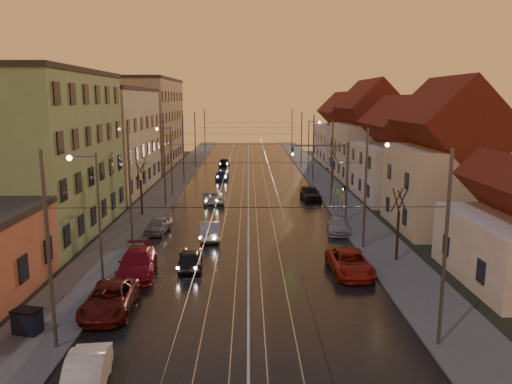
{
  "coord_description": "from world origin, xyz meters",
  "views": [
    {
      "loc": [
        0.04,
        -26.76,
        11.06
      ],
      "look_at": [
        0.73,
        20.27,
        2.24
      ],
      "focal_mm": 35.0,
      "sensor_mm": 36.0,
      "label": 1
    }
  ],
  "objects_px": {
    "street_lamp_0": "(93,205)",
    "parked_right_1": "(338,225)",
    "driving_car_3": "(222,175)",
    "parked_right_0": "(350,263)",
    "driving_car_1": "(209,230)",
    "driving_car_4": "(224,162)",
    "dumpster": "(27,322)",
    "street_lamp_1": "(369,182)",
    "parked_left_1": "(110,299)",
    "parked_left_2": "(137,263)",
    "parked_right_2": "(310,193)",
    "street_lamp_3": "(311,142)",
    "parked_left_0": "(85,376)",
    "street_lamp_2": "(169,154)",
    "driving_car_0": "(190,259)",
    "traffic_light_mast": "(336,171)",
    "driving_car_2": "(213,197)",
    "parked_left_3": "(158,225)"
  },
  "relations": [
    {
      "from": "street_lamp_2",
      "to": "street_lamp_3",
      "type": "height_order",
      "value": "same"
    },
    {
      "from": "street_lamp_1",
      "to": "driving_car_4",
      "type": "relative_size",
      "value": 1.96
    },
    {
      "from": "street_lamp_3",
      "to": "parked_right_1",
      "type": "height_order",
      "value": "street_lamp_3"
    },
    {
      "from": "driving_car_2",
      "to": "parked_left_0",
      "type": "height_order",
      "value": "parked_left_0"
    },
    {
      "from": "street_lamp_1",
      "to": "parked_left_0",
      "type": "distance_m",
      "value": 25.02
    },
    {
      "from": "street_lamp_1",
      "to": "parked_left_1",
      "type": "relative_size",
      "value": 1.55
    },
    {
      "from": "driving_car_1",
      "to": "driving_car_4",
      "type": "xyz_separation_m",
      "value": [
        -0.89,
        43.44,
        -0.04
      ]
    },
    {
      "from": "driving_car_2",
      "to": "driving_car_3",
      "type": "bearing_deg",
      "value": -97.3
    },
    {
      "from": "street_lamp_2",
      "to": "dumpster",
      "type": "height_order",
      "value": "street_lamp_2"
    },
    {
      "from": "driving_car_1",
      "to": "driving_car_4",
      "type": "height_order",
      "value": "driving_car_1"
    },
    {
      "from": "parked_left_0",
      "to": "street_lamp_2",
      "type": "bearing_deg",
      "value": 87.08
    },
    {
      "from": "street_lamp_2",
      "to": "driving_car_4",
      "type": "xyz_separation_m",
      "value": [
        5.1,
        25.33,
        -4.19
      ]
    },
    {
      "from": "driving_car_0",
      "to": "driving_car_3",
      "type": "height_order",
      "value": "driving_car_0"
    },
    {
      "from": "driving_car_1",
      "to": "driving_car_3",
      "type": "relative_size",
      "value": 1.03
    },
    {
      "from": "street_lamp_0",
      "to": "dumpster",
      "type": "relative_size",
      "value": 6.67
    },
    {
      "from": "driving_car_4",
      "to": "parked_left_2",
      "type": "xyz_separation_m",
      "value": [
        -3.06,
        -51.69,
        0.09
      ]
    },
    {
      "from": "parked_left_0",
      "to": "street_lamp_0",
      "type": "bearing_deg",
      "value": 97.22
    },
    {
      "from": "driving_car_3",
      "to": "parked_left_0",
      "type": "height_order",
      "value": "parked_left_0"
    },
    {
      "from": "parked_left_0",
      "to": "parked_right_1",
      "type": "relative_size",
      "value": 0.98
    },
    {
      "from": "parked_left_3",
      "to": "driving_car_3",
      "type": "bearing_deg",
      "value": 89.69
    },
    {
      "from": "driving_car_4",
      "to": "dumpster",
      "type": "bearing_deg",
      "value": 86.52
    },
    {
      "from": "street_lamp_0",
      "to": "street_lamp_2",
      "type": "xyz_separation_m",
      "value": [
        0.0,
        28.0,
        0.0
      ]
    },
    {
      "from": "street_lamp_3",
      "to": "driving_car_1",
      "type": "distance_m",
      "value": 36.46
    },
    {
      "from": "street_lamp_1",
      "to": "driving_car_0",
      "type": "distance_m",
      "value": 14.57
    },
    {
      "from": "driving_car_0",
      "to": "street_lamp_2",
      "type": "bearing_deg",
      "value": -82.56
    },
    {
      "from": "driving_car_0",
      "to": "driving_car_2",
      "type": "xyz_separation_m",
      "value": [
        0.03,
        21.25,
        -0.02
      ]
    },
    {
      "from": "parked_left_2",
      "to": "parked_right_2",
      "type": "xyz_separation_m",
      "value": [
        13.94,
        23.72,
        -0.0
      ]
    },
    {
      "from": "street_lamp_0",
      "to": "parked_right_1",
      "type": "height_order",
      "value": "street_lamp_0"
    },
    {
      "from": "driving_car_4",
      "to": "parked_right_1",
      "type": "bearing_deg",
      "value": 108.08
    },
    {
      "from": "parked_left_3",
      "to": "parked_right_1",
      "type": "bearing_deg",
      "value": 6.92
    },
    {
      "from": "parked_left_2",
      "to": "traffic_light_mast",
      "type": "bearing_deg",
      "value": 37.96
    },
    {
      "from": "street_lamp_3",
      "to": "driving_car_0",
      "type": "xyz_separation_m",
      "value": [
        -12.95,
        -41.18,
        -4.22
      ]
    },
    {
      "from": "parked_left_1",
      "to": "parked_right_1",
      "type": "distance_m",
      "value": 21.53
    },
    {
      "from": "street_lamp_2",
      "to": "driving_car_4",
      "type": "bearing_deg",
      "value": 78.61
    },
    {
      "from": "parked_left_3",
      "to": "parked_right_1",
      "type": "distance_m",
      "value": 15.07
    },
    {
      "from": "driving_car_4",
      "to": "parked_right_2",
      "type": "relative_size",
      "value": 0.88
    },
    {
      "from": "driving_car_1",
      "to": "parked_left_1",
      "type": "xyz_separation_m",
      "value": [
        -4.16,
        -13.91,
        -0.01
      ]
    },
    {
      "from": "driving_car_1",
      "to": "driving_car_3",
      "type": "xyz_separation_m",
      "value": [
        -0.54,
        29.96,
        -0.11
      ]
    },
    {
      "from": "street_lamp_0",
      "to": "dumpster",
      "type": "distance_m",
      "value": 7.95
    },
    {
      "from": "parked_left_2",
      "to": "street_lamp_3",
      "type": "bearing_deg",
      "value": 63.43
    },
    {
      "from": "driving_car_1",
      "to": "parked_left_3",
      "type": "relative_size",
      "value": 1.14
    },
    {
      "from": "traffic_light_mast",
      "to": "driving_car_2",
      "type": "xyz_separation_m",
      "value": [
        -11.81,
        8.07,
        -3.95
      ]
    },
    {
      "from": "driving_car_3",
      "to": "driving_car_4",
      "type": "xyz_separation_m",
      "value": [
        -0.35,
        13.48,
        0.07
      ]
    },
    {
      "from": "street_lamp_2",
      "to": "driving_car_2",
      "type": "bearing_deg",
      "value": -36.63
    },
    {
      "from": "traffic_light_mast",
      "to": "parked_right_0",
      "type": "xyz_separation_m",
      "value": [
        -1.5,
        -14.35,
        -3.87
      ]
    },
    {
      "from": "street_lamp_2",
      "to": "driving_car_4",
      "type": "height_order",
      "value": "street_lamp_2"
    },
    {
      "from": "driving_car_3",
      "to": "parked_right_0",
      "type": "distance_m",
      "value": 39.53
    },
    {
      "from": "dumpster",
      "to": "driving_car_4",
      "type": "bearing_deg",
      "value": 98.6
    },
    {
      "from": "parked_left_0",
      "to": "parked_left_1",
      "type": "relative_size",
      "value": 0.82
    },
    {
      "from": "parked_right_1",
      "to": "street_lamp_2",
      "type": "bearing_deg",
      "value": 142.77
    }
  ]
}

